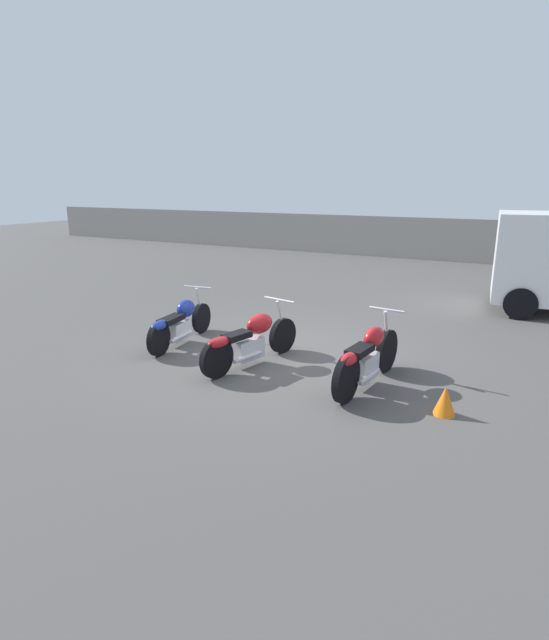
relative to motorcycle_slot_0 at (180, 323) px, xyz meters
name	(u,v)px	position (x,y,z in m)	size (l,w,h in m)	color
ground_plane	(278,354)	(1.86, 0.34, -0.41)	(60.00, 60.00, 0.00)	#514F4C
fence_back	(429,239)	(1.86, 12.84, 0.39)	(40.00, 0.04, 1.61)	#9E998E
motorcycle_slot_0	(180,323)	(0.00, 0.00, 0.00)	(0.60, 2.08, 0.96)	black
motorcycle_slot_1	(251,340)	(1.72, -0.35, 0.02)	(0.78, 2.16, 0.99)	black
motorcycle_slot_2	(367,358)	(3.66, -0.32, 0.03)	(0.56, 2.10, 1.04)	black
traffic_cone_near	(445,401)	(4.85, -0.74, -0.22)	(0.29, 0.29, 0.38)	orange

